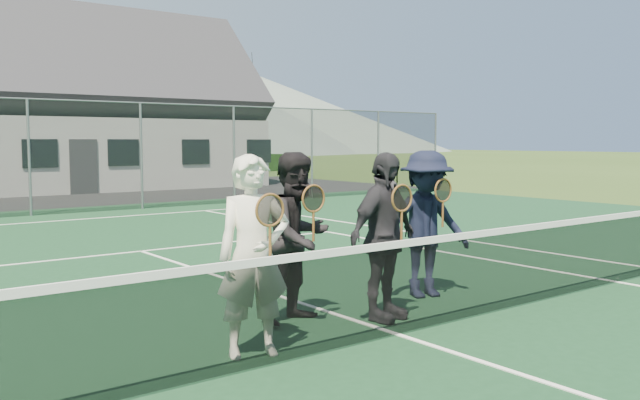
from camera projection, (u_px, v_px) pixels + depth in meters
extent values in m
cube|color=#14381E|center=(399.00, 336.00, 6.69)|extent=(30.00, 30.00, 0.02)
cone|color=#586960|center=(22.00, 75.00, 93.01)|extent=(120.00, 120.00, 22.00)
cone|color=slate|center=(242.00, 111.00, 114.54)|extent=(90.00, 90.00, 14.00)
cube|color=white|center=(50.00, 221.00, 16.09)|extent=(10.97, 0.06, 0.01)
cube|color=white|center=(618.00, 282.00, 9.18)|extent=(0.06, 23.77, 0.01)
cube|color=white|center=(141.00, 251.00, 11.75)|extent=(8.23, 0.06, 0.01)
cube|color=white|center=(399.00, 335.00, 6.69)|extent=(0.06, 12.80, 0.01)
cube|color=black|center=(399.00, 289.00, 6.65)|extent=(11.60, 0.02, 0.88)
cube|color=white|center=(399.00, 244.00, 6.61)|extent=(11.60, 0.03, 0.07)
cylinder|color=slate|center=(29.00, 158.00, 17.24)|extent=(0.07, 0.07, 3.00)
cylinder|color=slate|center=(141.00, 156.00, 19.06)|extent=(0.07, 0.07, 3.00)
cylinder|color=slate|center=(234.00, 155.00, 20.87)|extent=(0.07, 0.07, 3.00)
cylinder|color=slate|center=(312.00, 154.00, 22.69)|extent=(0.07, 0.07, 3.00)
cylinder|color=slate|center=(378.00, 153.00, 24.50)|extent=(0.07, 0.07, 3.00)
cylinder|color=slate|center=(435.00, 152.00, 26.32)|extent=(0.07, 0.07, 3.00)
cube|color=black|center=(29.00, 158.00, 17.24)|extent=(30.00, 0.03, 3.00)
cylinder|color=slate|center=(27.00, 99.00, 17.11)|extent=(30.00, 0.04, 0.04)
cube|color=silver|center=(63.00, 154.00, 27.98)|extent=(15.00, 8.00, 2.80)
pyramid|color=#2D2D33|center=(60.00, 50.00, 27.61)|extent=(15.60, 8.20, 4.10)
cube|color=#2D2D33|center=(84.00, 167.00, 24.53)|extent=(1.00, 0.06, 2.00)
cube|color=black|center=(40.00, 153.00, 23.58)|extent=(1.20, 0.06, 1.00)
cube|color=black|center=(123.00, 153.00, 25.39)|extent=(1.20, 0.06, 1.00)
cube|color=black|center=(196.00, 152.00, 27.21)|extent=(1.20, 0.06, 1.00)
cube|color=black|center=(259.00, 151.00, 29.03)|extent=(1.20, 0.06, 1.00)
cylinder|color=#3C2716|center=(155.00, 141.00, 39.90)|extent=(0.22, 0.22, 3.85)
cylinder|color=#3D2816|center=(243.00, 141.00, 43.53)|extent=(0.22, 0.22, 3.85)
imported|color=white|center=(253.00, 256.00, 5.99)|extent=(0.75, 0.60, 1.80)
torus|color=brown|center=(270.00, 210.00, 5.74)|extent=(0.29, 0.02, 0.29)
cylinder|color=black|center=(270.00, 210.00, 5.74)|extent=(0.25, 0.00, 0.25)
cylinder|color=brown|center=(270.00, 243.00, 5.76)|extent=(0.03, 0.03, 0.32)
imported|color=black|center=(298.00, 237.00, 7.14)|extent=(1.00, 0.85, 1.80)
torus|color=brown|center=(313.00, 199.00, 6.89)|extent=(0.29, 0.02, 0.29)
cylinder|color=black|center=(313.00, 199.00, 6.89)|extent=(0.25, 0.00, 0.25)
cylinder|color=brown|center=(313.00, 226.00, 6.91)|extent=(0.03, 0.03, 0.32)
imported|color=#25252A|center=(384.00, 237.00, 7.20)|extent=(1.12, 0.65, 1.80)
torus|color=brown|center=(402.00, 198.00, 6.95)|extent=(0.29, 0.02, 0.29)
cylinder|color=black|center=(402.00, 198.00, 6.95)|extent=(0.25, 0.00, 0.25)
cylinder|color=brown|center=(402.00, 225.00, 6.97)|extent=(0.03, 0.03, 0.32)
imported|color=black|center=(426.00, 224.00, 8.28)|extent=(1.30, 0.97, 1.80)
torus|color=brown|center=(443.00, 190.00, 8.03)|extent=(0.29, 0.02, 0.29)
cylinder|color=black|center=(443.00, 190.00, 8.03)|extent=(0.25, 0.00, 0.25)
cylinder|color=brown|center=(443.00, 214.00, 8.06)|extent=(0.03, 0.03, 0.32)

